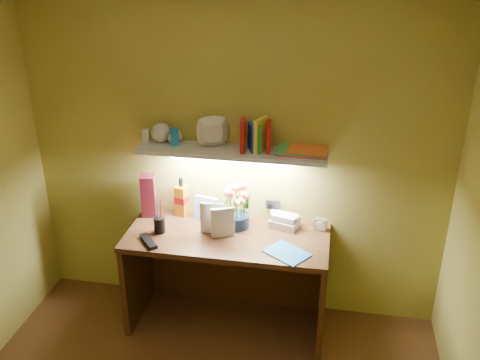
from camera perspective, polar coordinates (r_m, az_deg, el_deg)
name	(u,v)px	position (r m, az deg, el deg)	size (l,w,h in m)	color
desk	(227,281)	(3.91, -1.34, -10.68)	(1.40, 0.60, 0.75)	#33210E
flower_bouquet	(236,206)	(3.74, -0.38, -2.77)	(0.20, 0.20, 0.33)	#0C1932
telephone	(285,219)	(3.79, 4.81, -4.22)	(0.19, 0.14, 0.11)	beige
desk_clock	(320,224)	(3.79, 8.58, -4.70)	(0.09, 0.04, 0.09)	#B6B6BB
whisky_bottle	(182,197)	(3.93, -6.25, -1.76)	(0.08, 0.08, 0.29)	#C67A0D
whisky_box	(149,196)	(3.95, -9.72, -1.65)	(0.10, 0.10, 0.32)	maroon
pen_cup	(159,220)	(3.74, -8.62, -4.21)	(0.08, 0.08, 0.19)	black
art_card	(206,208)	(3.87, -3.62, -3.05)	(0.17, 0.03, 0.17)	white
tv_remote	(148,241)	(3.66, -9.74, -6.46)	(0.06, 0.20, 0.02)	black
blue_folder	(287,253)	(3.52, 5.04, -7.76)	(0.27, 0.20, 0.01)	blue
desk_book_a	(200,217)	(3.69, -4.29, -3.99)	(0.17, 0.02, 0.23)	beige
desk_book_b	(211,224)	(3.62, -3.12, -4.70)	(0.16, 0.02, 0.22)	silver
wall_shelf	(232,146)	(3.61, -0.87, 3.62)	(1.30, 0.33, 0.26)	silver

